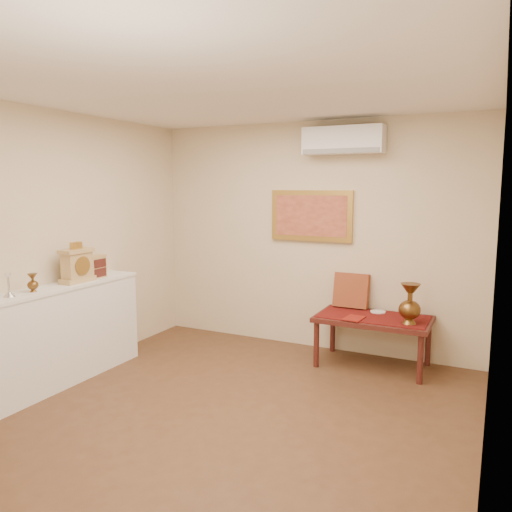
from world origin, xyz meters
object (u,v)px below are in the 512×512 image
Objects in this scene: display_ledge at (55,336)px; mantel_clock at (77,265)px; wooden_chest at (95,266)px; brass_urn_tall at (410,299)px; low_table at (373,323)px.

mantel_clock is (0.03, 0.29, 0.66)m from display_ledge.
wooden_chest is (-0.03, 0.27, -0.05)m from mantel_clock.
mantel_clock is 1.68× the size of wooden_chest.
display_ledge is (-3.07, -1.75, -0.32)m from brass_urn_tall.
mantel_clock is at bearing 84.26° from display_ledge.
wooden_chest reaches higher than display_ledge.
mantel_clock is (-3.04, -1.46, 0.35)m from brass_urn_tall.
brass_urn_tall is 3.30m from wooden_chest.
wooden_chest reaches higher than low_table.
mantel_clock is at bearing -149.06° from low_table.
mantel_clock reaches higher than low_table.
wooden_chest is at bearing 89.87° from display_ledge.
brass_urn_tall is at bearing -17.95° from low_table.
display_ledge is 0.73m from mantel_clock.
wooden_chest is at bearing -153.80° from low_table.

